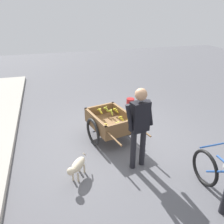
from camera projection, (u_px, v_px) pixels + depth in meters
name	position (u px, v px, depth m)	size (l,w,h in m)	color
ground_plane	(113.00, 141.00, 5.32)	(24.00, 24.00, 0.00)	#56565B
fruit_cart	(110.00, 123.00, 5.23)	(1.77, 1.11, 0.73)	brown
vendor_person	(139.00, 122.00, 4.09)	(0.27, 0.60, 1.64)	black
dog	(77.00, 166.00, 4.08)	(0.57, 0.43, 0.40)	beige
plastic_bucket	(130.00, 102.00, 7.23)	(0.25, 0.25, 0.23)	#B21E1E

